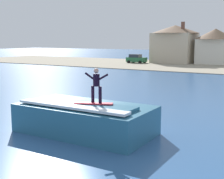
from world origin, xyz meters
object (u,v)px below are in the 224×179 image
surfboard (94,103)px  car_near_shore (136,59)px  house_with_chimney (175,43)px  wave_crest (85,118)px  surfer (96,83)px  house_small_cottage (215,44)px

surfboard → car_near_shore: 50.14m
house_with_chimney → wave_crest: bearing=-75.1°
wave_crest → surfboard: size_ratio=3.65×
surfboard → house_with_chimney: 53.38m
wave_crest → car_near_shore: 49.58m
surfer → house_small_cottage: bearing=97.0°
surfboard → house_small_cottage: house_small_cottage is taller
wave_crest → surfer: 2.10m
house_with_chimney → house_small_cottage: size_ratio=1.27×
surfboard → car_near_shore: car_near_shore is taller
surfer → house_with_chimney: (-14.51, 51.26, 1.54)m
surfboard → surfer: (0.12, 0.08, 0.99)m
surfer → house_with_chimney: size_ratio=0.17×
car_near_shore → house_with_chimney: 8.94m
wave_crest → house_with_chimney: size_ratio=0.70×
house_with_chimney → house_small_cottage: bearing=1.6°
house_small_cottage → car_near_shore: bearing=-157.8°
wave_crest → surfboard: 1.21m
wave_crest → surfboard: bearing=-19.3°
surfboard → house_small_cottage: bearing=96.9°
surfboard → car_near_shore: size_ratio=0.48×
car_near_shore → house_small_cottage: 15.74m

